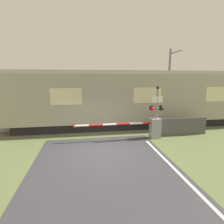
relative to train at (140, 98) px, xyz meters
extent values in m
plane|color=#5B6B3D|center=(-3.35, -4.43, -2.06)|extent=(80.00, 80.00, 0.00)
cube|color=slate|center=(-3.35, 0.00, -2.04)|extent=(36.00, 3.20, 0.03)
cube|color=#595451|center=(-3.35, -0.72, -1.98)|extent=(36.00, 0.08, 0.10)
cube|color=#595451|center=(-3.35, 0.72, -1.98)|extent=(36.00, 0.08, 0.10)
cube|color=black|center=(0.00, 0.00, -1.76)|extent=(17.27, 2.62, 0.60)
cube|color=#9E998E|center=(0.00, 0.00, 0.13)|extent=(18.77, 3.08, 3.18)
cube|color=#ADA89E|center=(0.00, 0.00, 1.84)|extent=(18.40, 2.83, 0.24)
cube|color=beige|center=(5.16, -1.55, 0.37)|extent=(1.88, 0.02, 1.02)
cube|color=beige|center=(0.00, -1.55, 0.37)|extent=(1.88, 0.02, 1.02)
cube|color=beige|center=(-5.16, -1.55, 0.37)|extent=(1.88, 0.02, 1.02)
cube|color=gray|center=(0.04, -2.90, -1.47)|extent=(0.60, 0.44, 1.18)
cylinder|color=gray|center=(0.04, -2.90, -1.12)|extent=(0.16, 0.16, 0.18)
cylinder|color=red|center=(-0.35, -2.90, -1.12)|extent=(0.78, 0.11, 0.11)
cylinder|color=white|center=(-1.13, -2.90, -1.12)|extent=(0.78, 0.11, 0.11)
cylinder|color=red|center=(-1.91, -2.90, -1.12)|extent=(0.78, 0.11, 0.11)
cylinder|color=white|center=(-2.70, -2.90, -1.12)|extent=(0.78, 0.11, 0.11)
cylinder|color=red|center=(-3.48, -2.90, -1.12)|extent=(0.78, 0.11, 0.11)
cylinder|color=white|center=(-4.26, -2.90, -1.12)|extent=(0.78, 0.11, 0.11)
cylinder|color=red|center=(-4.65, -2.90, -1.12)|extent=(0.20, 0.02, 0.20)
cylinder|color=gray|center=(0.12, -2.84, -0.61)|extent=(0.11, 0.11, 2.89)
cube|color=gray|center=(0.12, -2.84, -0.26)|extent=(0.69, 0.07, 0.07)
sphere|color=red|center=(-0.17, -2.89, -0.26)|extent=(0.24, 0.24, 0.24)
sphere|color=black|center=(0.40, -2.89, -0.26)|extent=(0.24, 0.24, 0.24)
cylinder|color=black|center=(-0.17, -2.78, -0.26)|extent=(0.30, 0.06, 0.30)
cylinder|color=black|center=(0.40, -2.78, -0.26)|extent=(0.30, 0.06, 0.30)
cube|color=white|center=(0.12, -2.88, 0.26)|extent=(0.63, 0.02, 0.36)
sphere|color=black|center=(0.12, -2.84, 0.94)|extent=(0.18, 0.18, 0.18)
cylinder|color=slate|center=(3.51, 2.56, 0.96)|extent=(0.20, 0.20, 6.03)
cube|color=slate|center=(3.51, 1.66, 3.58)|extent=(0.10, 1.80, 0.08)
cube|color=#4C4C51|center=(1.84, -2.73, -1.51)|extent=(3.37, 0.06, 1.10)
camera|label=1|loc=(-4.10, -12.39, 1.49)|focal=28.00mm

